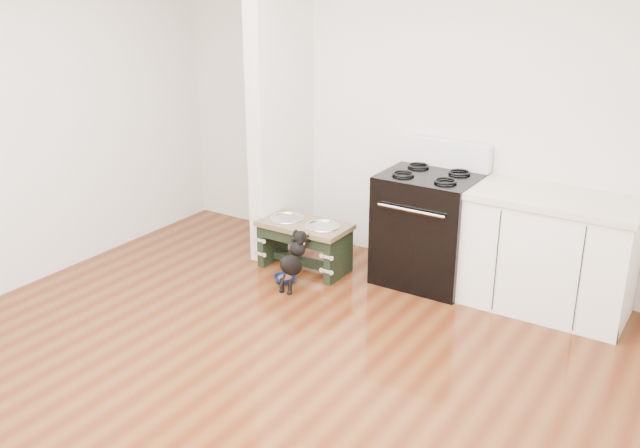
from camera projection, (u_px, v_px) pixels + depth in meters
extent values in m
plane|color=#4C1F0D|center=(242.00, 394.00, 4.42)|extent=(5.00, 5.00, 0.00)
plane|color=silver|center=(424.00, 110.00, 5.92)|extent=(5.00, 0.00, 5.00)
cube|color=silver|center=(281.00, 104.00, 6.20)|extent=(0.15, 0.80, 2.70)
cube|color=black|center=(428.00, 229.00, 5.84)|extent=(0.76, 0.65, 0.92)
cube|color=black|center=(411.00, 247.00, 5.61)|extent=(0.58, 0.02, 0.50)
cylinder|color=silver|center=(411.00, 211.00, 5.47)|extent=(0.56, 0.02, 0.02)
cube|color=white|center=(446.00, 154.00, 5.85)|extent=(0.76, 0.08, 0.22)
torus|color=black|center=(403.00, 174.00, 5.65)|extent=(0.18, 0.18, 0.02)
torus|color=black|center=(445.00, 181.00, 5.47)|extent=(0.18, 0.18, 0.02)
torus|color=black|center=(418.00, 166.00, 5.87)|extent=(0.18, 0.18, 0.02)
torus|color=black|center=(459.00, 172.00, 5.69)|extent=(0.18, 0.18, 0.02)
cube|color=white|center=(549.00, 256.00, 5.37)|extent=(1.20, 0.60, 0.86)
cube|color=beige|center=(556.00, 199.00, 5.21)|extent=(1.24, 0.64, 0.05)
cube|color=black|center=(533.00, 315.00, 5.30)|extent=(1.20, 0.06, 0.10)
cube|color=black|center=(273.00, 240.00, 6.31)|extent=(0.06, 0.37, 0.38)
cube|color=black|center=(339.00, 257.00, 5.97)|extent=(0.06, 0.37, 0.38)
cube|color=black|center=(293.00, 239.00, 5.96)|extent=(0.62, 0.03, 0.10)
cube|color=black|center=(305.00, 262.00, 6.19)|extent=(0.62, 0.06, 0.06)
cube|color=brown|center=(305.00, 225.00, 6.07)|extent=(0.78, 0.42, 0.04)
cylinder|color=silver|center=(287.00, 221.00, 6.16)|extent=(0.27, 0.27, 0.05)
cylinder|color=silver|center=(322.00, 229.00, 5.97)|extent=(0.27, 0.27, 0.05)
torus|color=silver|center=(287.00, 218.00, 6.15)|extent=(0.30, 0.30, 0.02)
torus|color=silver|center=(322.00, 226.00, 5.96)|extent=(0.30, 0.30, 0.02)
cylinder|color=black|center=(282.00, 285.00, 5.76)|extent=(0.03, 0.03, 0.12)
cylinder|color=black|center=(290.00, 287.00, 5.72)|extent=(0.03, 0.03, 0.12)
sphere|color=black|center=(282.00, 291.00, 5.77)|extent=(0.04, 0.04, 0.04)
sphere|color=black|center=(289.00, 293.00, 5.73)|extent=(0.04, 0.04, 0.04)
ellipsoid|color=black|center=(291.00, 265.00, 5.74)|extent=(0.14, 0.32, 0.28)
sphere|color=black|center=(298.00, 249.00, 5.78)|extent=(0.13, 0.13, 0.13)
sphere|color=black|center=(300.00, 237.00, 5.78)|extent=(0.11, 0.11, 0.11)
sphere|color=black|center=(302.00, 234.00, 5.86)|extent=(0.04, 0.04, 0.04)
sphere|color=black|center=(309.00, 235.00, 5.82)|extent=(0.04, 0.04, 0.04)
cylinder|color=black|center=(282.00, 281.00, 5.68)|extent=(0.02, 0.09, 0.10)
torus|color=#EC4566|center=(299.00, 243.00, 5.79)|extent=(0.10, 0.07, 0.10)
imported|color=#0B1D53|center=(285.00, 279.00, 5.94)|extent=(0.21, 0.21, 0.06)
cylinder|color=brown|center=(285.00, 278.00, 5.94)|extent=(0.11, 0.11, 0.02)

